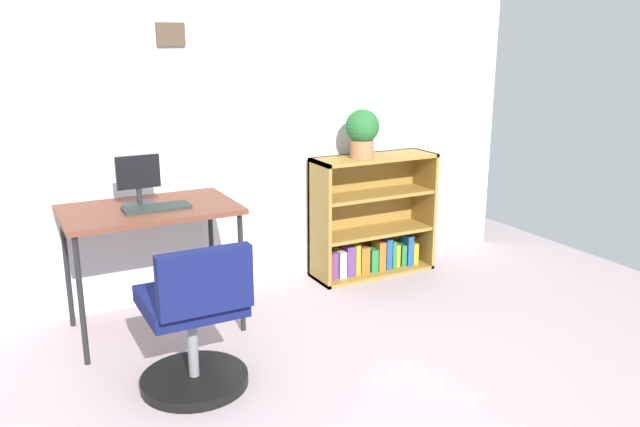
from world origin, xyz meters
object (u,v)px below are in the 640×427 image
keyboard (157,208)px  bookshelf_low (370,223)px  desk (150,218)px  potted_plant_on_shelf (362,131)px  office_chair (195,327)px  monitor (139,182)px

keyboard → bookshelf_low: (1.57, 0.30, -0.37)m
desk → bookshelf_low: size_ratio=1.07×
desk → potted_plant_on_shelf: potted_plant_on_shelf is taller
keyboard → potted_plant_on_shelf: 1.51m
keyboard → bookshelf_low: bearing=10.9°
office_chair → bookshelf_low: bookshelf_low is taller
desk → office_chair: 0.85m
desk → keyboard: size_ratio=2.64×
desk → keyboard: (0.03, -0.07, 0.07)m
monitor → bookshelf_low: monitor is taller
keyboard → office_chair: 0.82m
desk → potted_plant_on_shelf: size_ratio=2.89×
keyboard → potted_plant_on_shelf: (1.46, 0.25, 0.29)m
office_chair → potted_plant_on_shelf: potted_plant_on_shelf is taller
office_chair → bookshelf_low: (1.59, 1.01, 0.04)m
keyboard → desk: bearing=109.7°
desk → keyboard: bearing=-70.3°
monitor → potted_plant_on_shelf: potted_plant_on_shelf is taller
keyboard → potted_plant_on_shelf: potted_plant_on_shelf is taller
bookshelf_low → potted_plant_on_shelf: 0.68m
keyboard → bookshelf_low: bookshelf_low is taller
monitor → keyboard: size_ratio=0.80×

